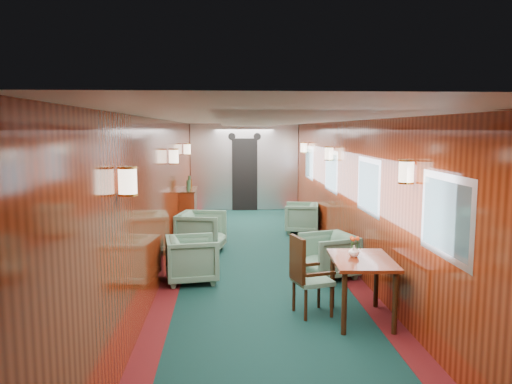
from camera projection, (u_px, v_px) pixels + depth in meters
room at (259, 168)px, 7.96m from camera, size 12.00×12.10×2.40m
bulkhead at (245, 168)px, 13.87m from camera, size 2.98×0.17×2.39m
windows_right at (347, 178)px, 8.32m from camera, size 0.02×8.60×0.80m
wall_sconces at (257, 156)px, 8.50m from camera, size 2.97×7.97×0.25m
dining_table at (362, 269)px, 5.86m from camera, size 0.76×1.04×0.75m
side_chair at (306, 273)px, 6.02m from camera, size 0.53×0.55×0.98m
credenza at (189, 211)px, 10.79m from camera, size 0.34×1.08×1.25m
flower_vase at (354, 251)px, 5.92m from camera, size 0.13×0.13×0.13m
armchair_left_near at (192, 259)px, 7.38m from camera, size 0.85×0.83×0.68m
armchair_left_far at (201, 232)px, 9.17m from camera, size 0.97×0.95×0.75m
armchair_right_near at (329, 255)px, 7.61m from camera, size 0.92×0.91×0.67m
armchair_right_far at (301, 218)px, 10.90m from camera, size 0.83×0.82×0.65m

